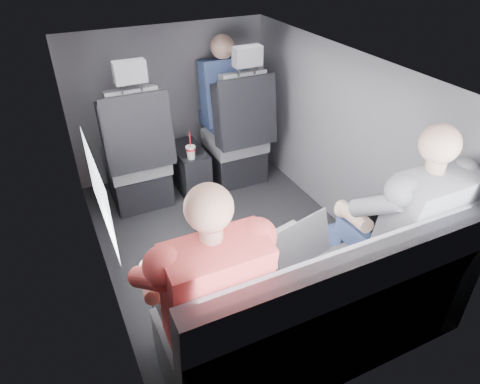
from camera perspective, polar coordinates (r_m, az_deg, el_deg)
name	(u,v)px	position (r m, az deg, el deg)	size (l,w,h in m)	color
floor	(232,244)	(3.25, -1.12, -6.97)	(2.60, 2.60, 0.00)	black
ceiling	(229,66)	(2.60, -1.44, 16.51)	(2.60, 2.60, 0.00)	#B2B2AD
panel_left	(93,198)	(2.68, -19.03, -0.82)	(0.02, 2.60, 1.35)	#56565B
panel_right	(340,141)	(3.30, 13.20, 6.69)	(0.02, 2.60, 1.35)	#56565B
panel_front	(171,102)	(3.98, -9.25, 11.71)	(1.80, 0.02, 1.35)	#56565B
panel_back	(354,297)	(2.00, 14.92, -13.37)	(1.80, 0.02, 1.35)	#56565B
side_window	(99,190)	(2.31, -18.32, 0.22)	(0.02, 0.75, 0.42)	white
seatbelt	(246,105)	(3.54, 0.86, 11.59)	(0.05, 0.01, 0.65)	black
front_seat_left	(138,162)	(3.59, -13.44, 3.94)	(0.52, 0.58, 1.26)	black
front_seat_right	(238,141)	(3.84, -0.32, 6.85)	(0.52, 0.58, 1.26)	black
center_console	(190,169)	(3.82, -6.69, 3.06)	(0.24, 0.48, 0.41)	black
rear_bench	(315,316)	(2.38, 9.99, -15.93)	(1.60, 0.57, 0.92)	#58585C
soda_cup	(191,152)	(3.54, -6.57, 5.35)	(0.08, 0.08, 0.24)	white
laptop_white	(199,273)	(2.12, -5.44, -10.65)	(0.34, 0.34, 0.23)	silver
laptop_silver	(292,243)	(2.28, 6.94, -6.79)	(0.40, 0.39, 0.25)	#A5A6AA
laptop_black	(382,213)	(2.62, 18.37, -2.72)	(0.34, 0.32, 0.22)	black
passenger_rear_left	(205,293)	(1.99, -4.70, -13.22)	(0.54, 0.65, 1.28)	#303135
passenger_rear_right	(401,225)	(2.52, 20.62, -4.09)	(0.54, 0.66, 1.29)	navy
passenger_front_right	(224,94)	(3.91, -2.20, 12.96)	(0.41, 0.41, 0.83)	navy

